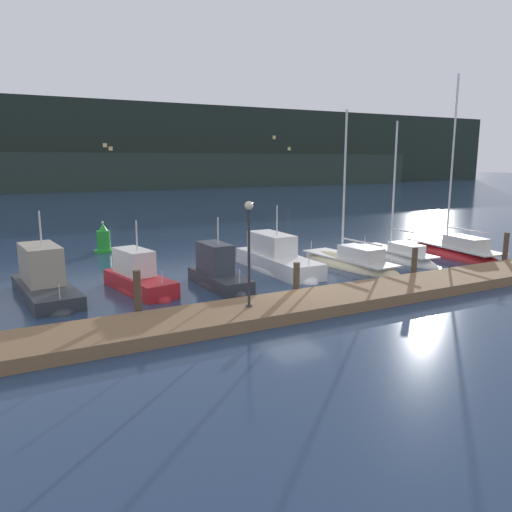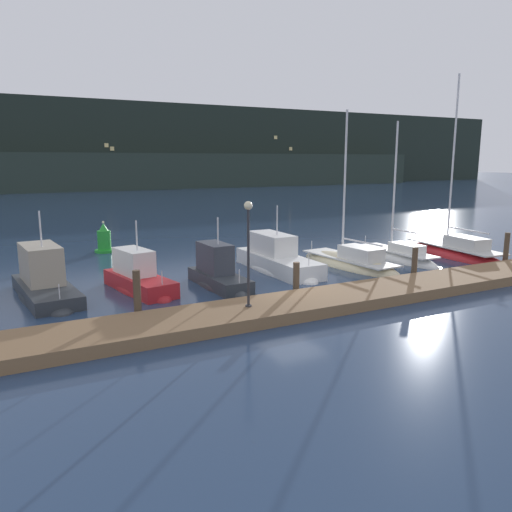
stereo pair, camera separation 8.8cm
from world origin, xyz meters
TOP-DOWN VIEW (x-y plane):
  - ground_plane at (0.00, 0.00)m, footprint 400.00×400.00m
  - dock at (0.00, -1.85)m, footprint 34.35×2.80m
  - mooring_pile_1 at (-6.92, -0.20)m, footprint 0.28×0.28m
  - mooring_pile_2 at (0.00, -0.20)m, footprint 0.28×0.28m
  - mooring_pile_3 at (6.92, -0.20)m, footprint 0.28×0.28m
  - mooring_pile_4 at (13.84, -0.20)m, footprint 0.28×0.28m
  - motorboat_berth_2 at (-9.65, 4.99)m, footprint 2.73×6.66m
  - motorboat_berth_3 at (-5.74, 4.16)m, footprint 2.62×5.38m
  - motorboat_berth_4 at (-2.18, 3.21)m, footprint 1.73×4.88m
  - motorboat_berth_5 at (1.99, 4.89)m, footprint 2.14×7.09m
  - sailboat_berth_6 at (6.20, 3.92)m, footprint 2.65×7.68m
  - sailboat_berth_7 at (9.89, 4.09)m, footprint 1.87×6.62m
  - sailboat_berth_8 at (13.87, 3.30)m, footprint 3.20×8.39m
  - channel_buoy at (-5.20, 14.84)m, footprint 1.27×1.27m
  - dock_lamppost at (-3.12, -1.79)m, footprint 0.32×0.32m
  - hillside_backdrop at (1.46, 93.49)m, footprint 240.00×23.00m

SIDE VIEW (x-z plane):
  - ground_plane at x=0.00m, z-range 0.00..0.00m
  - sailboat_berth_7 at x=9.89m, z-range -4.22..4.46m
  - sailboat_berth_6 at x=6.20m, z-range -4.49..4.73m
  - sailboat_berth_8 at x=13.87m, z-range -5.62..5.93m
  - dock at x=0.00m, z-range 0.00..0.45m
  - motorboat_berth_3 at x=-5.74m, z-range -1.60..2.22m
  - motorboat_berth_4 at x=-2.18m, z-range -1.62..2.28m
  - motorboat_berth_5 at x=1.99m, z-range -1.74..2.41m
  - motorboat_berth_2 at x=-9.65m, z-range -1.76..2.57m
  - channel_buoy at x=-5.20m, z-range -0.25..1.78m
  - mooring_pile_2 at x=0.00m, z-range 0.00..1.56m
  - mooring_pile_3 at x=6.92m, z-range 0.00..1.65m
  - mooring_pile_4 at x=13.84m, z-range 0.00..1.92m
  - mooring_pile_1 at x=-6.92m, z-range 0.00..1.93m
  - dock_lamppost at x=-3.12m, z-range 1.12..5.10m
  - hillside_backdrop at x=1.46m, z-range -0.70..17.04m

